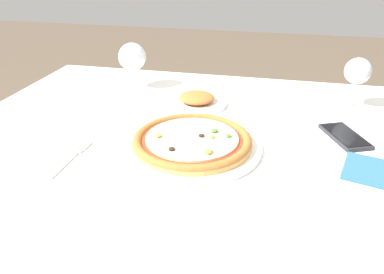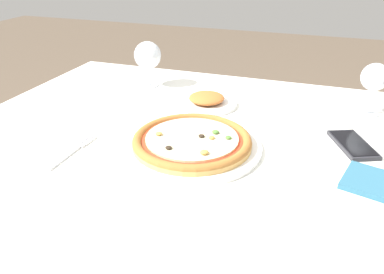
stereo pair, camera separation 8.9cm
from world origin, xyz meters
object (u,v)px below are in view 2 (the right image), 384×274
object	(u,v)px
fork	(73,151)
wine_glass_far_right	(148,56)
wine_glass_far_left	(375,79)
dining_table	(187,173)
side_plate	(207,101)
pizza_plate	(192,142)
cell_phone	(353,144)

from	to	relation	value
fork	wine_glass_far_right	bearing A→B (deg)	93.02
fork	wine_glass_far_left	size ratio (longest dim) A/B	1.12
dining_table	wine_glass_far_right	world-z (taller)	wine_glass_far_right
dining_table	side_plate	world-z (taller)	side_plate
dining_table	wine_glass_far_left	distance (m)	0.58
wine_glass_far_right	side_plate	world-z (taller)	wine_glass_far_right
dining_table	pizza_plate	bearing A→B (deg)	-23.11
fork	cell_phone	world-z (taller)	cell_phone
dining_table	wine_glass_far_right	size ratio (longest dim) A/B	8.25
fork	wine_glass_far_right	world-z (taller)	wine_glass_far_right
dining_table	cell_phone	world-z (taller)	cell_phone
pizza_plate	fork	world-z (taller)	pizza_plate
dining_table	side_plate	size ratio (longest dim) A/B	6.86
cell_phone	side_plate	distance (m)	0.43
pizza_plate	side_plate	world-z (taller)	pizza_plate
wine_glass_far_left	cell_phone	size ratio (longest dim) A/B	0.94
wine_glass_far_right	cell_phone	size ratio (longest dim) A/B	0.96
cell_phone	side_plate	world-z (taller)	side_plate
dining_table	side_plate	bearing A→B (deg)	96.52
pizza_plate	wine_glass_far_right	xyz separation A→B (m)	(-0.29, 0.37, 0.09)
wine_glass_far_left	wine_glass_far_right	world-z (taller)	wine_glass_far_right
side_plate	fork	bearing A→B (deg)	-119.43
pizza_plate	wine_glass_far_left	bearing A→B (deg)	40.83
cell_phone	side_plate	xyz separation A→B (m)	(-0.41, 0.14, 0.01)
cell_phone	side_plate	size ratio (longest dim) A/B	0.87
dining_table	fork	xyz separation A→B (m)	(-0.24, -0.12, 0.08)
wine_glass_far_right	wine_glass_far_left	bearing A→B (deg)	-1.46
wine_glass_far_left	cell_phone	world-z (taller)	wine_glass_far_left
side_plate	wine_glass_far_left	bearing A→B (deg)	10.42
pizza_plate	wine_glass_far_left	xyz separation A→B (m)	(0.41, 0.35, 0.09)
wine_glass_far_right	cell_phone	xyz separation A→B (m)	(0.65, -0.24, -0.10)
wine_glass_far_left	pizza_plate	bearing A→B (deg)	-139.17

